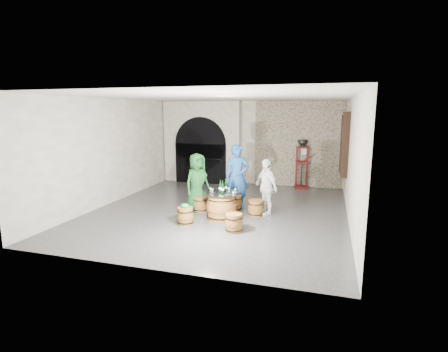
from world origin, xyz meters
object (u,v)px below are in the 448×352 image
(barrel_stool_near_left, at_px, (185,216))
(side_barrel, at_px, (234,181))
(barrel_stool_left, at_px, (200,204))
(person_blue, at_px, (237,177))
(barrel_stool_far, at_px, (235,203))
(person_green, at_px, (197,182))
(barrel_stool_near_right, at_px, (234,223))
(person_white, at_px, (266,187))
(barrel_stool_right, at_px, (255,208))
(barrel_table, at_px, (221,206))
(corking_press, at_px, (302,161))
(wine_bottle_right, at_px, (226,186))
(wine_bottle_left, at_px, (220,187))
(wine_bottle_center, at_px, (223,188))

(barrel_stool_near_left, bearing_deg, side_barrel, 88.87)
(barrel_stool_left, relative_size, person_blue, 0.23)
(barrel_stool_far, bearing_deg, person_green, -160.16)
(barrel_stool_left, height_order, person_green, person_green)
(person_green, bearing_deg, barrel_stool_near_left, -143.12)
(barrel_stool_near_left, bearing_deg, barrel_stool_left, 92.50)
(barrel_stool_near_right, distance_m, person_white, 1.76)
(barrel_stool_near_left, bearing_deg, person_green, 96.71)
(barrel_stool_left, xyz_separation_m, person_green, (-0.10, 0.07, 0.61))
(barrel_stool_left, xyz_separation_m, barrel_stool_right, (1.60, 0.04, 0.00))
(barrel_table, height_order, barrel_stool_far, barrel_table)
(corking_press, bearing_deg, wine_bottle_right, -119.31)
(barrel_stool_right, distance_m, wine_bottle_left, 1.19)
(barrel_stool_far, height_order, barrel_stool_near_left, same)
(barrel_stool_left, height_order, wine_bottle_left, wine_bottle_left)
(barrel_stool_near_left, height_order, wine_bottle_left, wine_bottle_left)
(person_green, bearing_deg, wine_bottle_right, -84.23)
(barrel_stool_near_left, relative_size, wine_bottle_center, 1.34)
(barrel_stool_near_right, xyz_separation_m, person_blue, (-0.45, 2.00, 0.72))
(barrel_stool_near_left, height_order, corking_press, corking_press)
(barrel_table, xyz_separation_m, wine_bottle_right, (0.06, 0.18, 0.50))
(barrel_stool_far, bearing_deg, wine_bottle_left, -98.06)
(side_barrel, bearing_deg, barrel_stool_far, -74.67)
(barrel_table, bearing_deg, person_blue, 84.76)
(barrel_stool_near_left, bearing_deg, barrel_stool_far, 62.06)
(barrel_stool_near_right, distance_m, wine_bottle_right, 1.29)
(barrel_table, distance_m, person_green, 1.20)
(barrel_stool_far, bearing_deg, barrel_stool_right, -29.09)
(barrel_stool_far, relative_size, person_white, 0.28)
(wine_bottle_left, height_order, wine_bottle_right, same)
(barrel_stool_right, bearing_deg, barrel_table, -142.95)
(wine_bottle_left, bearing_deg, side_barrel, 99.63)
(barrel_stool_right, bearing_deg, wine_bottle_center, -139.35)
(barrel_table, distance_m, wine_bottle_right, 0.54)
(wine_bottle_left, xyz_separation_m, corking_press, (1.75, 4.41, 0.18))
(barrel_stool_near_left, distance_m, person_blue, 2.14)
(barrel_table, xyz_separation_m, wine_bottle_left, (-0.04, 0.05, 0.50))
(barrel_stool_left, height_order, person_blue, person_blue)
(barrel_stool_far, height_order, side_barrel, side_barrel)
(barrel_table, height_order, barrel_stool_near_left, barrel_table)
(barrel_table, xyz_separation_m, barrel_stool_left, (-0.82, 0.56, -0.15))
(barrel_stool_far, xyz_separation_m, barrel_stool_right, (0.70, -0.39, 0.00))
(barrel_stool_near_left, bearing_deg, corking_press, 64.08)
(person_blue, distance_m, person_white, 1.02)
(barrel_stool_near_right, distance_m, wine_bottle_center, 1.13)
(barrel_stool_far, distance_m, barrel_stool_right, 0.80)
(barrel_stool_near_right, height_order, barrel_stool_near_left, same)
(barrel_stool_near_left, bearing_deg, wine_bottle_left, 42.97)
(corking_press, bearing_deg, barrel_stool_far, -123.22)
(barrel_stool_left, distance_m, wine_bottle_center, 1.23)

